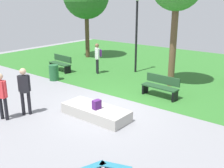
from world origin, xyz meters
TOP-DOWN VIEW (x-y plane):
  - ground_plane at (0.00, 0.00)m, footprint 28.00×28.00m
  - grass_lawn at (0.00, 7.63)m, footprint 26.60×12.74m
  - concrete_ledge at (0.25, -0.82)m, footprint 2.50×0.99m
  - backpack_on_ledge at (0.39, -0.91)m, footprint 0.24×0.31m
  - skater_performing_trick at (-2.10, -2.93)m, footprint 0.42×0.28m
  - skater_watching at (-1.86, -2.19)m, footprint 0.36×0.37m
  - skateboard_by_ledge at (2.21, -3.21)m, footprint 0.45×0.82m
  - skateboard_spare at (2.66, -2.79)m, footprint 0.82×0.45m
  - park_bench_far_right at (-5.66, 2.76)m, footprint 1.64×0.63m
  - park_bench_by_oak at (1.03, 2.46)m, footprint 1.63×0.57m
  - lamp_post at (-2.11, 5.27)m, footprint 0.28×0.28m
  - trash_bin at (-4.49, 1.27)m, footprint 0.48×0.48m
  - pedestrian_with_backpack at (-3.63, 3.71)m, footprint 0.44×0.45m

SIDE VIEW (x-z plane):
  - ground_plane at x=0.00m, z-range 0.00..0.00m
  - grass_lawn at x=0.00m, z-range 0.00..0.01m
  - skateboard_by_ledge at x=2.21m, z-range 0.02..0.10m
  - skateboard_spare at x=2.66m, z-range 0.02..0.10m
  - concrete_ledge at x=0.25m, z-range 0.00..0.38m
  - trash_bin at x=-4.49m, z-range 0.00..0.80m
  - park_bench_far_right at x=-5.66m, z-range 0.03..0.94m
  - park_bench_by_oak at x=1.03m, z-range 0.03..0.94m
  - backpack_on_ledge at x=0.39m, z-range 0.38..0.70m
  - skater_performing_trick at x=-2.10m, z-range 0.14..1.79m
  - skater_watching at x=-1.86m, z-range 0.15..1.87m
  - pedestrian_with_backpack at x=-3.63m, z-range 0.17..1.87m
  - lamp_post at x=-2.11m, z-range 0.45..4.66m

